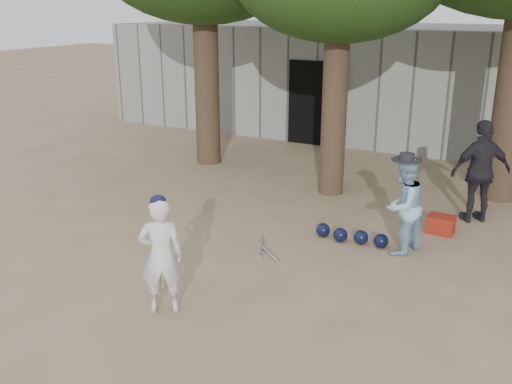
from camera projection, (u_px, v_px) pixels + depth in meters
The scene contains 8 objects.
ground at pixel (187, 268), 8.19m from camera, with size 70.00×70.00×0.00m, color #937C5E.
boy_player at pixel (161, 256), 6.84m from camera, with size 0.54×0.35×1.47m, color silver.
spectator_blue at pixel (403, 206), 8.49m from camera, with size 0.72×0.56×1.48m, color #8DB9DB.
spectator_dark at pixel (481, 172), 9.68m from camera, with size 1.04×0.43×1.78m, color black.
red_bag at pixel (441, 224), 9.39m from camera, with size 0.42×0.32×0.30m, color #A02115.
back_building at pixel (390, 80), 16.38m from camera, with size 16.00×5.24×3.00m.
helmet_row at pixel (351, 236), 9.02m from camera, with size 1.19×0.30×0.23m.
bat_pile at pixel (264, 249), 8.75m from camera, with size 0.65×0.71×0.06m.
Camera 1 is at (4.36, -6.09, 3.63)m, focal length 40.00 mm.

